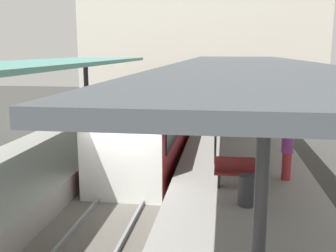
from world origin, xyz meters
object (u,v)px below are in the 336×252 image
Objects in this scene: platform_sign at (216,118)px; commuter_train at (154,121)px; passenger_near_bench at (287,152)px; platform_bench at (238,171)px; litter_bin at (247,190)px.

commuter_train is at bearing 125.37° from platform_sign.
passenger_near_bench is at bearing -33.40° from platform_sign.
litter_bin is (0.16, -1.39, -0.06)m from platform_bench.
platform_sign is 2.76× the size of litter_bin.
commuter_train reaches higher than passenger_near_bench.
platform_sign is 4.00m from litter_bin.
platform_sign is 1.32× the size of passenger_near_bench.
passenger_near_bench reaches higher than litter_bin.
passenger_near_bench is at bearing 30.23° from platform_bench.
platform_sign is at bearing -54.63° from commuter_train.
passenger_near_bench is (1.32, 2.25, 0.47)m from litter_bin.
commuter_train is 7.32m from platform_bench.
platform_bench is 0.63× the size of platform_sign.
platform_bench is 1.76m from passenger_near_bench.
platform_bench is 1.40m from litter_bin.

